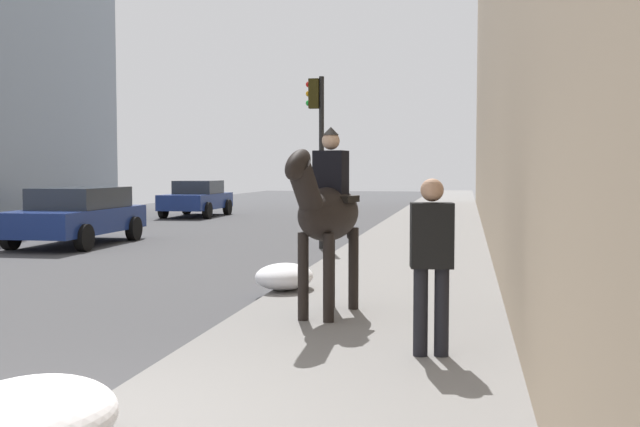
{
  "coord_description": "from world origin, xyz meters",
  "views": [
    {
      "loc": [
        -4.51,
        -2.8,
        1.91
      ],
      "look_at": [
        4.0,
        -1.16,
        1.4
      ],
      "focal_mm": 42.65,
      "sensor_mm": 36.0,
      "label": 1
    }
  ],
  "objects_px": {
    "pedestrian_greeting": "(432,255)",
    "traffic_light_near_curb": "(318,134)",
    "mounted_horse_near": "(327,211)",
    "car_mid_lane": "(197,198)",
    "car_near_lane": "(77,214)"
  },
  "relations": [
    {
      "from": "pedestrian_greeting",
      "to": "traffic_light_near_curb",
      "type": "bearing_deg",
      "value": 8.79
    },
    {
      "from": "mounted_horse_near",
      "to": "car_mid_lane",
      "type": "bearing_deg",
      "value": -145.33
    },
    {
      "from": "traffic_light_near_curb",
      "to": "car_mid_lane",
      "type": "bearing_deg",
      "value": 32.47
    },
    {
      "from": "traffic_light_near_curb",
      "to": "mounted_horse_near",
      "type": "bearing_deg",
      "value": -168.23
    },
    {
      "from": "mounted_horse_near",
      "to": "car_mid_lane",
      "type": "relative_size",
      "value": 0.56
    },
    {
      "from": "car_mid_lane",
      "to": "pedestrian_greeting",
      "type": "bearing_deg",
      "value": 24.92
    },
    {
      "from": "car_mid_lane",
      "to": "mounted_horse_near",
      "type": "bearing_deg",
      "value": 23.76
    },
    {
      "from": "car_mid_lane",
      "to": "traffic_light_near_curb",
      "type": "height_order",
      "value": "traffic_light_near_curb"
    },
    {
      "from": "mounted_horse_near",
      "to": "pedestrian_greeting",
      "type": "xyz_separation_m",
      "value": [
        -1.79,
        -1.34,
        -0.31
      ]
    },
    {
      "from": "car_near_lane",
      "to": "car_mid_lane",
      "type": "distance_m",
      "value": 11.49
    },
    {
      "from": "pedestrian_greeting",
      "to": "car_near_lane",
      "type": "bearing_deg",
      "value": 34.1
    },
    {
      "from": "mounted_horse_near",
      "to": "car_near_lane",
      "type": "height_order",
      "value": "mounted_horse_near"
    },
    {
      "from": "mounted_horse_near",
      "to": "car_near_lane",
      "type": "xyz_separation_m",
      "value": [
        8.53,
        7.96,
        -0.63
      ]
    },
    {
      "from": "pedestrian_greeting",
      "to": "car_near_lane",
      "type": "xyz_separation_m",
      "value": [
        10.32,
        9.3,
        -0.33
      ]
    },
    {
      "from": "car_mid_lane",
      "to": "traffic_light_near_curb",
      "type": "relative_size",
      "value": 1.01
    }
  ]
}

